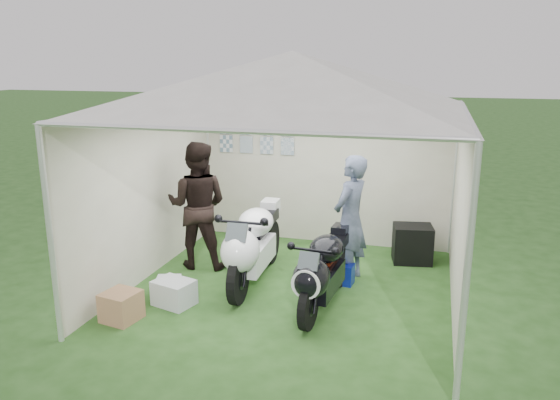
# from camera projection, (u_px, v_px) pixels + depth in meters

# --- Properties ---
(ground) EXTENTS (80.00, 80.00, 0.00)m
(ground) POSITION_uv_depth(u_px,v_px,m) (291.00, 288.00, 7.12)
(ground) COLOR #204716
(ground) RESTS_ON ground
(canopy_tent) EXTENTS (5.66, 5.66, 3.00)m
(canopy_tent) POSITION_uv_depth(u_px,v_px,m) (293.00, 87.00, 6.51)
(canopy_tent) COLOR silver
(canopy_tent) RESTS_ON ground
(motorcycle_white) EXTENTS (0.51, 2.08, 1.02)m
(motorcycle_white) POSITION_uv_depth(u_px,v_px,m) (252.00, 243.00, 7.13)
(motorcycle_white) COLOR black
(motorcycle_white) RESTS_ON ground
(motorcycle_black) EXTENTS (0.50, 1.83, 0.90)m
(motorcycle_black) POSITION_uv_depth(u_px,v_px,m) (323.00, 269.00, 6.42)
(motorcycle_black) COLOR black
(motorcycle_black) RESTS_ON ground
(paddock_stand) EXTENTS (0.38, 0.26, 0.27)m
(paddock_stand) POSITION_uv_depth(u_px,v_px,m) (340.00, 273.00, 7.26)
(paddock_stand) COLOR #142ACE
(paddock_stand) RESTS_ON ground
(person_dark_jacket) EXTENTS (0.96, 0.80, 1.81)m
(person_dark_jacket) POSITION_uv_depth(u_px,v_px,m) (197.00, 205.00, 7.69)
(person_dark_jacket) COLOR black
(person_dark_jacket) RESTS_ON ground
(person_blue_jacket) EXTENTS (0.60, 0.73, 1.71)m
(person_blue_jacket) POSITION_uv_depth(u_px,v_px,m) (350.00, 219.00, 7.21)
(person_blue_jacket) COLOR slate
(person_blue_jacket) RESTS_ON ground
(equipment_box) EXTENTS (0.62, 0.53, 0.55)m
(equipment_box) POSITION_uv_depth(u_px,v_px,m) (412.00, 244.00, 8.00)
(equipment_box) COLOR black
(equipment_box) RESTS_ON ground
(crate_0) EXTENTS (0.54, 0.47, 0.31)m
(crate_0) POSITION_uv_depth(u_px,v_px,m) (174.00, 293.00, 6.62)
(crate_0) COLOR silver
(crate_0) RESTS_ON ground
(crate_1) EXTENTS (0.44, 0.44, 0.34)m
(crate_1) POSITION_uv_depth(u_px,v_px,m) (121.00, 306.00, 6.22)
(crate_1) COLOR #946A48
(crate_1) RESTS_ON ground
(crate_2) EXTENTS (0.36, 0.33, 0.22)m
(crate_2) POSITION_uv_depth(u_px,v_px,m) (169.00, 285.00, 6.94)
(crate_2) COLOR #B9BDC3
(crate_2) RESTS_ON ground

